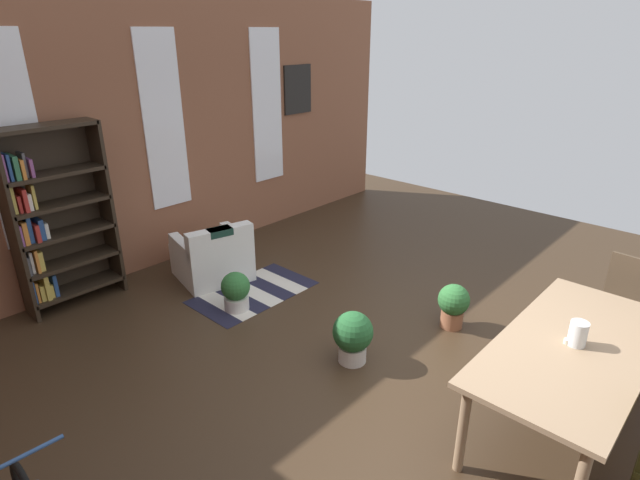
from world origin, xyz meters
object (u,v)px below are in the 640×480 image
at_px(dining_chair_head_right, 620,303).
at_px(armchair_white, 213,258).
at_px(potted_plant_corner, 236,291).
at_px(vase_on_table, 578,334).
at_px(potted_plant_window, 453,304).
at_px(bookshelf_tall, 53,220).
at_px(potted_plant_by_shelf, 353,335).
at_px(dining_table, 574,353).

bearing_deg(dining_chair_head_right, armchair_white, 111.90).
relative_size(dining_chair_head_right, potted_plant_corner, 2.15).
bearing_deg(vase_on_table, potted_plant_window, 61.05).
relative_size(dining_chair_head_right, potted_plant_window, 1.99).
height_order(dining_chair_head_right, potted_plant_window, dining_chair_head_right).
relative_size(bookshelf_tall, potted_plant_corner, 4.52).
bearing_deg(potted_plant_by_shelf, dining_table, -75.97).
xyz_separation_m(dining_chair_head_right, potted_plant_corner, (-1.94, 3.28, -0.28)).
height_order(armchair_white, potted_plant_corner, armchair_white).
relative_size(dining_chair_head_right, bookshelf_tall, 0.47).
distance_m(dining_table, vase_on_table, 0.17).
bearing_deg(potted_plant_by_shelf, potted_plant_corner, 94.54).
xyz_separation_m(potted_plant_by_shelf, potted_plant_window, (1.16, -0.39, -0.01)).
bearing_deg(potted_plant_by_shelf, dining_chair_head_right, -43.57).
xyz_separation_m(dining_chair_head_right, bookshelf_tall, (-3.13, 4.78, 0.49)).
distance_m(potted_plant_by_shelf, potted_plant_corner, 1.55).
bearing_deg(potted_plant_corner, vase_on_table, -80.48).
height_order(dining_chair_head_right, potted_plant_corner, dining_chair_head_right).
xyz_separation_m(vase_on_table, potted_plant_by_shelf, (-0.43, 1.72, -0.57)).
relative_size(dining_table, potted_plant_corner, 4.58).
xyz_separation_m(dining_table, armchair_white, (-0.25, 4.07, -0.40)).
relative_size(vase_on_table, potted_plant_by_shelf, 0.37).
bearing_deg(potted_plant_window, dining_chair_head_right, -64.01).
xyz_separation_m(bookshelf_tall, potted_plant_by_shelf, (1.31, -3.05, -0.73)).
bearing_deg(dining_chair_head_right, vase_on_table, 179.74).
height_order(bookshelf_tall, armchair_white, bookshelf_tall).
relative_size(bookshelf_tall, potted_plant_window, 4.19).
bearing_deg(potted_plant_window, armchair_white, 109.81).
bearing_deg(armchair_white, potted_plant_window, -70.19).
height_order(potted_plant_corner, potted_plant_window, potted_plant_window).
bearing_deg(dining_table, armchair_white, 93.57).
height_order(bookshelf_tall, potted_plant_corner, bookshelf_tall).
height_order(dining_table, armchair_white, dining_table).
distance_m(vase_on_table, dining_chair_head_right, 1.43).
xyz_separation_m(potted_plant_corner, potted_plant_window, (1.29, -1.94, 0.04)).
distance_m(vase_on_table, bookshelf_tall, 5.08).
bearing_deg(dining_chair_head_right, potted_plant_by_shelf, 136.43).
bearing_deg(vase_on_table, potted_plant_corner, 99.52).
relative_size(bookshelf_tall, armchair_white, 2.07).
distance_m(vase_on_table, potted_plant_corner, 3.37).
xyz_separation_m(dining_table, potted_plant_by_shelf, (-0.43, 1.72, -0.40)).
bearing_deg(dining_chair_head_right, bookshelf_tall, 123.22).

